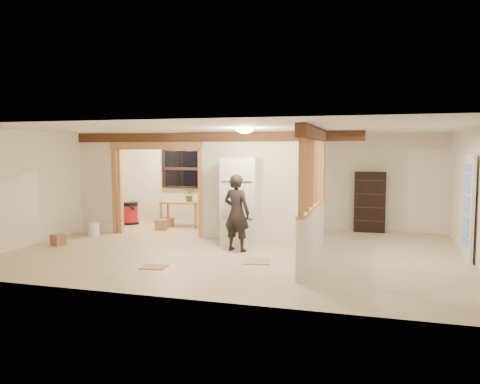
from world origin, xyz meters
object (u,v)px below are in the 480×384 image
(refrigerator, at_px, (242,201))
(bookshelf, at_px, (370,202))
(work_table, at_px, (181,214))
(woman, at_px, (237,213))
(shop_vac, at_px, (130,213))

(refrigerator, bearing_deg, bookshelf, 40.14)
(refrigerator, relative_size, bookshelf, 1.25)
(work_table, distance_m, bookshelf, 4.98)
(woman, distance_m, bookshelf, 4.06)
(woman, bearing_deg, work_table, -33.96)
(woman, distance_m, work_table, 3.51)
(work_table, bearing_deg, shop_vac, -179.26)
(woman, relative_size, shop_vac, 2.52)
(woman, bearing_deg, bookshelf, -115.93)
(work_table, distance_m, shop_vac, 1.54)
(work_table, bearing_deg, bookshelf, 5.51)
(work_table, relative_size, shop_vac, 1.72)
(shop_vac, relative_size, bookshelf, 0.41)
(bookshelf, bearing_deg, shop_vac, -175.13)
(refrigerator, relative_size, shop_vac, 3.03)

